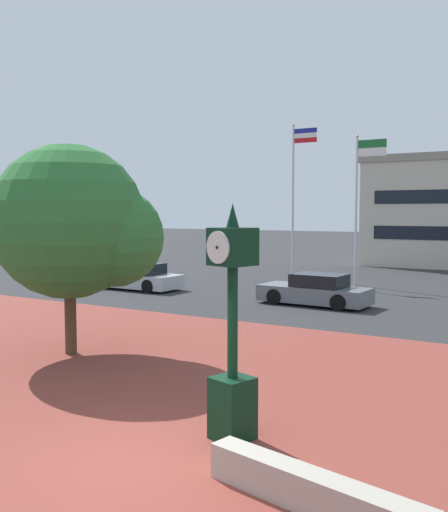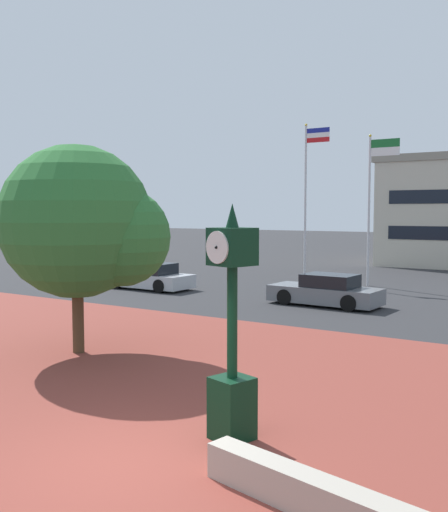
{
  "view_description": "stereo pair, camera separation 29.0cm",
  "coord_description": "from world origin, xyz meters",
  "px_view_note": "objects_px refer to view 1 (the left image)",
  "views": [
    {
      "loc": [
        5.58,
        -6.56,
        3.79
      ],
      "look_at": [
        0.6,
        1.77,
        3.05
      ],
      "focal_mm": 41.06,
      "sensor_mm": 36.0,
      "label": 1
    },
    {
      "loc": [
        5.83,
        -6.4,
        3.79
      ],
      "look_at": [
        0.6,
        1.77,
        3.05
      ],
      "focal_mm": 41.06,
      "sensor_mm": 36.0,
      "label": 2
    }
  ],
  "objects_px": {
    "street_clock": "(233,340)",
    "car_street_mid": "(315,291)",
    "flagpole_primary": "(295,192)",
    "flagpole_secondary": "(359,198)",
    "car_street_near": "(138,278)",
    "plaza_tree": "(78,225)"
  },
  "relations": [
    {
      "from": "car_street_mid",
      "to": "car_street_near",
      "type": "bearing_deg",
      "value": 92.08
    },
    {
      "from": "car_street_mid",
      "to": "flagpole_primary",
      "type": "height_order",
      "value": "flagpole_primary"
    },
    {
      "from": "car_street_near",
      "to": "plaza_tree",
      "type": "bearing_deg",
      "value": -146.7
    },
    {
      "from": "plaza_tree",
      "to": "car_street_mid",
      "type": "distance_m",
      "value": 11.45
    },
    {
      "from": "car_street_mid",
      "to": "flagpole_secondary",
      "type": "xyz_separation_m",
      "value": [
        -0.53,
        7.06,
        3.92
      ]
    },
    {
      "from": "flagpole_primary",
      "to": "flagpole_secondary",
      "type": "bearing_deg",
      "value": -0.0
    },
    {
      "from": "street_clock",
      "to": "car_street_near",
      "type": "xyz_separation_m",
      "value": [
        -13.4,
        13.96,
        -1.11
      ]
    },
    {
      "from": "flagpole_primary",
      "to": "flagpole_secondary",
      "type": "height_order",
      "value": "flagpole_primary"
    },
    {
      "from": "plaza_tree",
      "to": "car_street_near",
      "type": "distance_m",
      "value": 13.28
    },
    {
      "from": "plaza_tree",
      "to": "car_street_near",
      "type": "height_order",
      "value": "plaza_tree"
    },
    {
      "from": "street_clock",
      "to": "car_street_mid",
      "type": "xyz_separation_m",
      "value": [
        -4.14,
        13.87,
        -1.11
      ]
    },
    {
      "from": "car_street_near",
      "to": "flagpole_primary",
      "type": "bearing_deg",
      "value": -35.78
    },
    {
      "from": "street_clock",
      "to": "car_street_mid",
      "type": "bearing_deg",
      "value": 123.21
    },
    {
      "from": "flagpole_secondary",
      "to": "street_clock",
      "type": "bearing_deg",
      "value": -77.44
    },
    {
      "from": "car_street_near",
      "to": "flagpole_secondary",
      "type": "distance_m",
      "value": 11.85
    },
    {
      "from": "plaza_tree",
      "to": "car_street_mid",
      "type": "bearing_deg",
      "value": 78.0
    },
    {
      "from": "plaza_tree",
      "to": "car_street_mid",
      "type": "height_order",
      "value": "plaza_tree"
    },
    {
      "from": "street_clock",
      "to": "plaza_tree",
      "type": "height_order",
      "value": "plaza_tree"
    },
    {
      "from": "car_street_mid",
      "to": "flagpole_secondary",
      "type": "height_order",
      "value": "flagpole_secondary"
    },
    {
      "from": "car_street_near",
      "to": "car_street_mid",
      "type": "bearing_deg",
      "value": -89.76
    },
    {
      "from": "car_street_mid",
      "to": "flagpole_primary",
      "type": "bearing_deg",
      "value": 32.77
    },
    {
      "from": "street_clock",
      "to": "flagpole_primary",
      "type": "bearing_deg",
      "value": 128.07
    }
  ]
}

